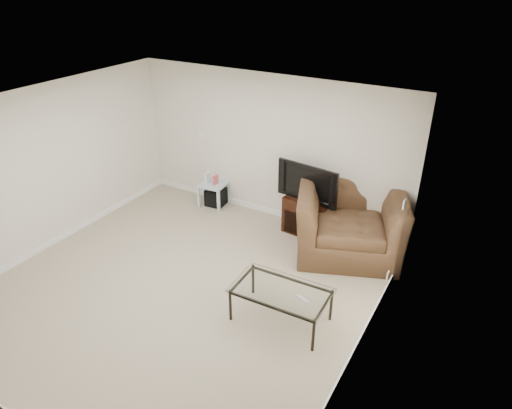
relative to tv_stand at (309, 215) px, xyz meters
The scene contains 18 objects.
floor 2.47m from the tv_stand, 111.54° to the right, with size 5.00×5.00×0.00m, color tan.
ceiling 3.28m from the tv_stand, 111.54° to the right, with size 5.00×5.00×0.00m, color white.
wall_back 1.31m from the tv_stand, 166.26° to the left, with size 5.00×0.02×2.50m, color silver.
wall_left 4.20m from the tv_stand, 146.15° to the right, with size 0.02×5.00×2.50m, color silver.
wall_right 2.94m from the tv_stand, 54.94° to the right, with size 0.02×5.00×2.50m, color silver.
plate_back 2.49m from the tv_stand, behind, with size 0.12×0.02×0.12m, color white.
plate_right_switch 1.96m from the tv_stand, 23.18° to the right, with size 0.02×0.09×0.13m, color white.
plate_right_outlet 1.87m from the tv_stand, 31.68° to the right, with size 0.02×0.08×0.12m, color white.
tv_stand is the anchor object (origin of this frame).
dvd_player 0.22m from the tv_stand, 94.84° to the right, with size 0.46×0.32×0.06m, color black.
television 0.63m from the tv_stand, 94.84° to the right, with size 0.99×0.20×0.61m, color black.
side_table 1.93m from the tv_stand, behind, with size 0.46×0.46×0.44m, color silver, non-canonical shape.
subwoofer 1.91m from the tv_stand, behind, with size 0.33×0.33×0.33m, color black.
game_console 2.05m from the tv_stand, behind, with size 0.05×0.15×0.20m, color white.
game_case 1.88m from the tv_stand, behind, with size 0.05×0.13×0.17m, color #CC4C4C.
recliner 0.88m from the tv_stand, 16.84° to the right, with size 1.58×1.03×1.38m, color brown.
coffee_table 2.24m from the tv_stand, 74.91° to the right, with size 1.20×0.68×0.47m, color black, non-canonical shape.
remote 2.37m from the tv_stand, 68.08° to the right, with size 0.19×0.05×0.02m, color #B2B2B7.
Camera 1 is at (3.44, -3.87, 4.02)m, focal length 32.00 mm.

